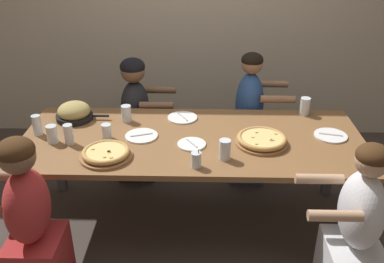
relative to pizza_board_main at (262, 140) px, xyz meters
name	(u,v)px	position (x,y,z in m)	size (l,w,h in m)	color
ground_plane	(192,223)	(-0.48, 0.07, -0.79)	(18.00, 18.00, 0.00)	#423833
dining_table	(192,146)	(-0.48, 0.07, -0.10)	(2.42, 0.99, 0.76)	brown
pizza_board_main	(262,140)	(0.00, 0.00, 0.00)	(0.36, 0.36, 0.06)	#996B42
pizza_board_second	(106,153)	(-1.03, -0.21, 0.00)	(0.34, 0.34, 0.06)	#996B42
skillet_bowl	(74,112)	(-1.39, 0.36, 0.03)	(0.40, 0.28, 0.14)	black
empty_plate_a	(331,136)	(0.51, 0.12, -0.02)	(0.23, 0.23, 0.02)	white
empty_plate_b	(192,144)	(-0.48, -0.03, -0.02)	(0.20, 0.20, 0.02)	white
empty_plate_c	(182,118)	(-0.56, 0.39, -0.02)	(0.23, 0.23, 0.02)	white
empty_plate_d	(141,136)	(-0.84, 0.08, -0.02)	(0.23, 0.23, 0.02)	white
cocktail_glass_blue	(196,161)	(-0.44, -0.31, 0.02)	(0.07, 0.07, 0.13)	silver
drinking_glass_a	(69,136)	(-1.32, -0.03, 0.03)	(0.06, 0.06, 0.14)	silver
drinking_glass_b	(305,107)	(0.39, 0.49, 0.03)	(0.08, 0.08, 0.14)	silver
drinking_glass_c	(37,126)	(-1.58, 0.10, 0.04)	(0.06, 0.06, 0.15)	silver
drinking_glass_d	(52,135)	(-1.44, -0.02, 0.02)	(0.07, 0.07, 0.13)	silver
drinking_glass_e	(225,151)	(-0.26, -0.21, 0.03)	(0.08, 0.08, 0.14)	silver
drinking_glass_f	(126,114)	(-0.98, 0.33, 0.03)	(0.07, 0.07, 0.13)	silver
drinking_glass_g	(107,132)	(-1.08, 0.05, 0.02)	(0.07, 0.07, 0.11)	silver
diner_far_midright	(249,123)	(0.00, 0.79, -0.26)	(0.51, 0.40, 1.17)	#2D5193
diner_near_left	(32,229)	(-1.41, -0.64, -0.27)	(0.51, 0.40, 1.12)	#B22D2D
diner_near_right	(355,237)	(0.48, -0.64, -0.29)	(0.51, 0.40, 1.11)	silver
diner_far_midleft	(137,123)	(-0.99, 0.79, -0.27)	(0.51, 0.40, 1.11)	#232328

